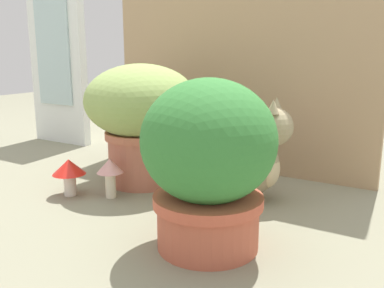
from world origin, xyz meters
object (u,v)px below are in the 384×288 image
Objects in this scene: cat at (241,159)px; mushroom_ornament_red at (69,170)px; mushroom_ornament_pink at (110,170)px; leafy_planter at (208,160)px; grass_planter at (141,114)px.

mushroom_ornament_red is at bearing -151.44° from cat.
cat is 0.52m from mushroom_ornament_red.
cat is at bearing 30.39° from mushroom_ornament_pink.
leafy_planter is at bearing -8.87° from mushroom_ornament_red.
mushroom_ornament_pink is at bearing -87.49° from grass_planter.
leafy_planter reaches higher than cat.
cat is at bearing 28.56° from mushroom_ornament_red.
leafy_planter is 0.35m from cat.
grass_planter is 1.02× the size of cat.
cat is 3.41× the size of mushroom_ornament_red.
grass_planter is at bearing 62.86° from mushroom_ornament_red.
cat is (-0.07, 0.33, -0.08)m from leafy_planter.
cat is at bearing 102.57° from leafy_planter.
leafy_planter is at bearing -35.73° from grass_planter.
grass_planter reaches higher than cat.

